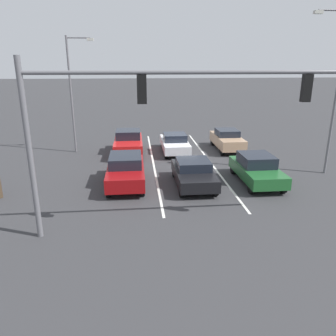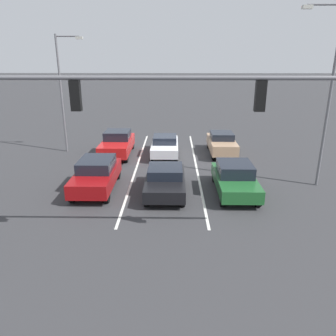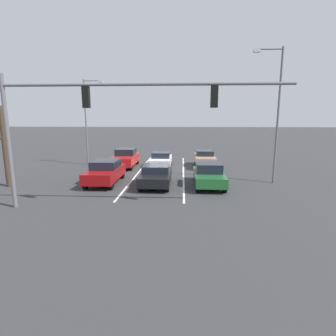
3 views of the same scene
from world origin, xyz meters
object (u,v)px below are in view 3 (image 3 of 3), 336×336
Objects in this scene: car_black_midlane_front at (156,175)px; street_lamp_right_shoulder at (88,117)px; traffic_signal_gantry at (94,110)px; car_tan_leftlane_second at (204,158)px; car_red_rightlane_second at (125,158)px; bare_tree_near at (3,142)px; car_maroon_rightlane_front at (105,171)px; car_white_midlane_second at (161,160)px; car_darkgreen_leftlane_front at (209,174)px; street_lamp_left_shoulder at (276,108)px.

street_lamp_right_shoulder is (7.08, -7.55, 3.83)m from car_black_midlane_front.
car_tan_leftlane_second is at bearing -117.49° from traffic_signal_gantry.
car_red_rightlane_second reaches higher than car_tan_leftlane_second.
car_red_rightlane_second is at bearing 166.60° from street_lamp_right_shoulder.
car_maroon_rightlane_front is at bearing -168.56° from bare_tree_near.
car_black_midlane_front is at bearing -116.83° from traffic_signal_gantry.
car_black_midlane_front is at bearing -175.55° from bare_tree_near.
car_darkgreen_leftlane_front is at bearing 119.15° from car_white_midlane_second.
car_black_midlane_front is at bearing 91.64° from car_white_midlane_second.
car_maroon_rightlane_front reaches higher than car_tan_leftlane_second.
car_black_midlane_front is 0.96× the size of car_white_midlane_second.
street_lamp_right_shoulder is (3.61, -0.86, 3.71)m from car_red_rightlane_second.
car_black_midlane_front is 0.46× the size of street_lamp_left_shoulder.
street_lamp_right_shoulder is at bearing -107.00° from bare_tree_near.
car_white_midlane_second is 3.28m from car_red_rightlane_second.
car_black_midlane_front is 0.30× the size of traffic_signal_gantry.
car_maroon_rightlane_front is 7.02m from car_white_midlane_second.
traffic_signal_gantry reaches higher than car_black_midlane_front.
street_lamp_right_shoulder is at bearing -35.10° from car_darkgreen_leftlane_front.
street_lamp_right_shoulder is 0.89× the size of street_lamp_left_shoulder.
traffic_signal_gantry is at bearing 111.11° from street_lamp_right_shoulder.
bare_tree_near reaches higher than car_black_midlane_front.
bare_tree_near is at bearing 3.93° from car_darkgreen_leftlane_front.
car_white_midlane_second is (0.19, -6.67, 0.01)m from car_black_midlane_front.
car_darkgreen_leftlane_front is 6.93m from car_tan_leftlane_second.
car_maroon_rightlane_front is 12.10m from street_lamp_left_shoulder.
car_black_midlane_front is at bearing 117.45° from car_red_rightlane_second.
car_red_rightlane_second is (3.47, -6.69, 0.12)m from car_black_midlane_front.
car_maroon_rightlane_front is 1.03× the size of car_white_midlane_second.
traffic_signal_gantry is 11.76m from street_lamp_left_shoulder.
car_black_midlane_front is 9.01m from street_lamp_left_shoulder.
car_maroon_rightlane_front reaches higher than car_black_midlane_front.
car_tan_leftlane_second is 15.63m from bare_tree_near.
traffic_signal_gantry is (2.36, 4.67, 4.03)m from car_black_midlane_front.
car_tan_leftlane_second is 13.82m from traffic_signal_gantry.
car_tan_leftlane_second is (-7.26, -6.58, -0.04)m from car_maroon_rightlane_front.
street_lamp_left_shoulder is (-7.80, -1.23, 4.34)m from car_black_midlane_front.
car_maroon_rightlane_front is (3.51, -0.49, 0.11)m from car_black_midlane_front.
car_maroon_rightlane_front is 0.49× the size of street_lamp_left_shoulder.
street_lamp_left_shoulder reaches higher than car_black_midlane_front.
car_tan_leftlane_second is 0.52× the size of street_lamp_right_shoulder.
car_tan_leftlane_second is at bearing -174.17° from car_white_midlane_second.
car_darkgreen_leftlane_front is at bearing -140.31° from traffic_signal_gantry.
car_black_midlane_front is 0.51× the size of street_lamp_right_shoulder.
car_red_rightlane_second is at bearing -25.83° from street_lamp_left_shoulder.
car_white_midlane_second is 12.23m from traffic_signal_gantry.
street_lamp_right_shoulder is at bearing -46.82° from car_black_midlane_front.
car_red_rightlane_second is 9.87m from bare_tree_near.
car_black_midlane_front is at bearing 8.94° from street_lamp_left_shoulder.
car_black_midlane_front is at bearing 133.18° from street_lamp_right_shoulder.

